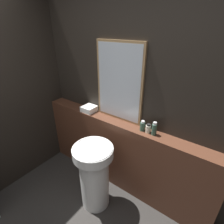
{
  "coord_description": "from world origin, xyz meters",
  "views": [
    {
      "loc": [
        1.01,
        0.06,
        2.03
      ],
      "look_at": [
        -0.05,
        1.48,
        1.14
      ],
      "focal_mm": 28.0,
      "sensor_mm": 36.0,
      "label": 1
    }
  ],
  "objects_px": {
    "pedestal_sink": "(94,174)",
    "shampoo_bottle": "(143,126)",
    "mirror": "(119,83)",
    "conditioner_bottle": "(148,129)",
    "towel_stack": "(89,109)",
    "lotion_bottle": "(154,129)"
  },
  "relations": [
    {
      "from": "pedestal_sink",
      "to": "shampoo_bottle",
      "type": "relative_size",
      "value": 7.15
    },
    {
      "from": "mirror",
      "to": "shampoo_bottle",
      "type": "relative_size",
      "value": 7.58
    },
    {
      "from": "shampoo_bottle",
      "to": "conditioner_bottle",
      "type": "bearing_deg",
      "value": -0.0
    },
    {
      "from": "shampoo_bottle",
      "to": "mirror",
      "type": "bearing_deg",
      "value": 168.52
    },
    {
      "from": "mirror",
      "to": "conditioner_bottle",
      "type": "height_order",
      "value": "mirror"
    },
    {
      "from": "pedestal_sink",
      "to": "conditioner_bottle",
      "type": "xyz_separation_m",
      "value": [
        0.42,
        0.44,
        0.55
      ]
    },
    {
      "from": "mirror",
      "to": "shampoo_bottle",
      "type": "height_order",
      "value": "mirror"
    },
    {
      "from": "conditioner_bottle",
      "to": "mirror",
      "type": "bearing_deg",
      "value": 170.27
    },
    {
      "from": "towel_stack",
      "to": "conditioner_bottle",
      "type": "relative_size",
      "value": 1.69
    },
    {
      "from": "pedestal_sink",
      "to": "conditioner_bottle",
      "type": "distance_m",
      "value": 0.82
    },
    {
      "from": "shampoo_bottle",
      "to": "conditioner_bottle",
      "type": "relative_size",
      "value": 1.15
    },
    {
      "from": "towel_stack",
      "to": "conditioner_bottle",
      "type": "bearing_deg",
      "value": 0.0
    },
    {
      "from": "towel_stack",
      "to": "shampoo_bottle",
      "type": "relative_size",
      "value": 1.47
    },
    {
      "from": "mirror",
      "to": "shampoo_bottle",
      "type": "bearing_deg",
      "value": -11.48
    },
    {
      "from": "mirror",
      "to": "towel_stack",
      "type": "distance_m",
      "value": 0.6
    },
    {
      "from": "conditioner_bottle",
      "to": "lotion_bottle",
      "type": "relative_size",
      "value": 0.7
    },
    {
      "from": "mirror",
      "to": "towel_stack",
      "type": "xyz_separation_m",
      "value": [
        -0.43,
        -0.08,
        -0.42
      ]
    },
    {
      "from": "pedestal_sink",
      "to": "mirror",
      "type": "distance_m",
      "value": 1.09
    },
    {
      "from": "mirror",
      "to": "shampoo_bottle",
      "type": "xyz_separation_m",
      "value": [
        0.37,
        -0.08,
        -0.4
      ]
    },
    {
      "from": "lotion_bottle",
      "to": "shampoo_bottle",
      "type": "bearing_deg",
      "value": 180.0
    },
    {
      "from": "pedestal_sink",
      "to": "lotion_bottle",
      "type": "distance_m",
      "value": 0.87
    },
    {
      "from": "shampoo_bottle",
      "to": "conditioner_bottle",
      "type": "distance_m",
      "value": 0.07
    }
  ]
}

